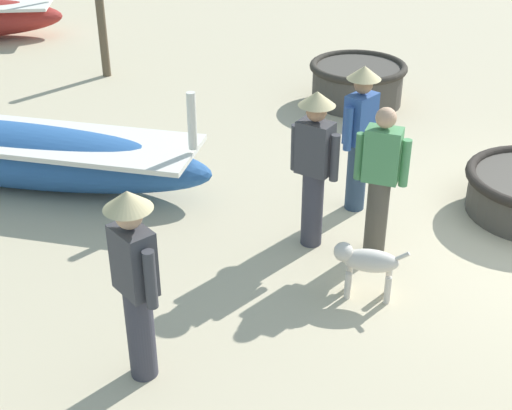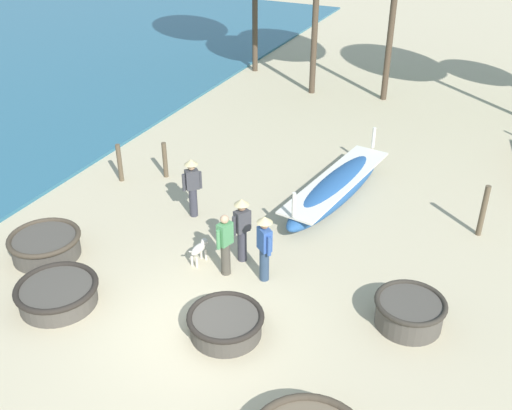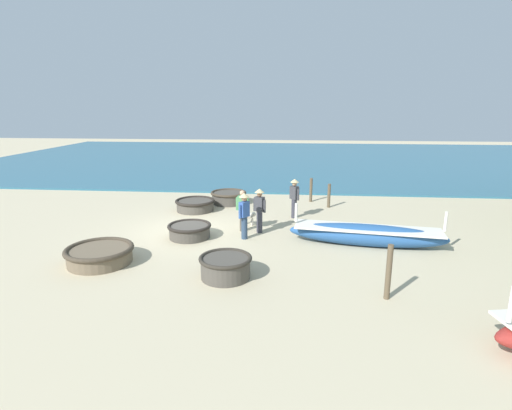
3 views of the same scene
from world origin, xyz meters
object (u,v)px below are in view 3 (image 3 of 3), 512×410
Objects in this scene: fisherman_by_coracle at (294,196)px; fisherman_standing_left at (259,208)px; coracle_weathered at (229,197)px; fisherman_with_hat at (244,213)px; mooring_post_inland at (389,272)px; mooring_post_shoreline at (311,190)px; mooring_post_mid_beach at (329,196)px; fisherman_hauling at (243,210)px; coracle_nearest at (190,230)px; coracle_upturned at (195,205)px; long_boat_red_hull at (367,234)px; coracle_tilted at (100,254)px; coracle_center at (226,266)px; dog at (249,216)px.

fisherman_standing_left is (2.09, -1.29, 0.00)m from fisherman_by_coracle.
coracle_weathered is 1.03× the size of fisherman_with_hat.
mooring_post_inland is 1.20× the size of mooring_post_shoreline.
mooring_post_mid_beach is at bearing 144.85° from fisherman_with_hat.
fisherman_hauling is 1.34× the size of mooring_post_shoreline.
fisherman_hauling is at bearing -169.08° from fisherman_with_hat.
coracle_nearest is 0.88× the size of coracle_upturned.
coracle_upturned is 1.06× the size of fisherman_with_hat.
coracle_weathered reaches higher than coracle_nearest.
coracle_nearest is 0.94× the size of fisherman_standing_left.
long_boat_red_hull is 3.20× the size of fisherman_with_hat.
fisherman_hauling reaches higher than coracle_upturned.
coracle_upturned is at bearing -143.87° from fisherman_with_hat.
fisherman_by_coracle reaches higher than coracle_tilted.
coracle_center is 8.84m from mooring_post_mid_beach.
coracle_tilted reaches higher than coracle_nearest.
fisherman_standing_left reaches higher than coracle_upturned.
fisherman_standing_left is (4.36, 1.86, 0.64)m from coracle_weathered.
mooring_post_inland is (4.14, 6.01, 0.43)m from coracle_nearest.
fisherman_by_coracle is 1.00× the size of fisherman_with_hat.
coracle_center is 1.04× the size of mooring_post_inland.
fisherman_with_hat is (0.89, 0.17, 0.12)m from fisherman_hauling.
long_boat_red_hull is 4.68m from dog.
fisherman_with_hat is 1.77m from dog.
coracle_upturned is (1.49, -1.29, -0.04)m from coracle_weathered.
coracle_weathered is 1.97m from coracle_upturned.
coracle_upturned is 1.06× the size of fisherman_by_coracle.
coracle_nearest is 7.23m from mooring_post_mid_beach.
fisherman_standing_left is at bearing -144.43° from mooring_post_inland.
coracle_upturned reaches higher than coracle_nearest.
mooring_post_shoreline is at bearing 150.90° from fisherman_hauling.
fisherman_standing_left is 5.51m from mooring_post_shoreline.
long_boat_red_hull is at bearing 60.09° from coracle_upturned.
coracle_weathered is at bearing -125.76° from fisherman_by_coracle.
fisherman_standing_left is (2.87, 3.15, 0.68)m from coracle_upturned.
long_boat_red_hull is 4.26m from fisherman_with_hat.
coracle_tilted is 2.96× the size of dog.
coracle_nearest is 0.94× the size of fisherman_with_hat.
fisherman_standing_left reaches higher than mooring_post_inland.
coracle_tilted is at bearing -38.16° from mooring_post_shoreline.
mooring_post_shoreline reaches higher than coracle_center.
fisherman_by_coracle is 2.44× the size of dog.
fisherman_hauling is (4.26, 1.21, 0.52)m from coracle_weathered.
mooring_post_mid_beach is at bearing 85.74° from coracle_weathered.
fisherman_by_coracle is 1.19× the size of mooring_post_inland.
fisherman_with_hat is (3.66, 2.67, 0.68)m from coracle_upturned.
long_boat_red_hull is 3.20× the size of fisherman_by_coracle.
coracle_nearest is 2.68m from fisherman_standing_left.
fisherman_standing_left reaches higher than mooring_post_mid_beach.
coracle_weathered is 3.93m from fisherman_by_coracle.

